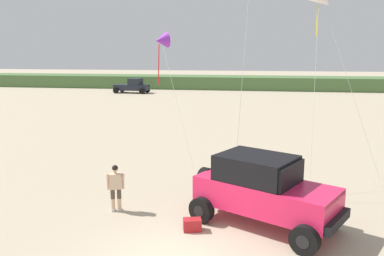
{
  "coord_description": "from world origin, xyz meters",
  "views": [
    {
      "loc": [
        2.0,
        -9.73,
        5.48
      ],
      "look_at": [
        -0.23,
        3.71,
        2.89
      ],
      "focal_mm": 37.43,
      "sensor_mm": 36.0,
      "label": 1
    }
  ],
  "objects_px": {
    "cooler_box": "(192,225)",
    "kite_green_box": "(161,41)",
    "jeep": "(263,189)",
    "person_watching": "(116,185)",
    "distant_pickup": "(133,86)"
  },
  "relations": [
    {
      "from": "person_watching",
      "to": "cooler_box",
      "type": "relative_size",
      "value": 2.98
    },
    {
      "from": "person_watching",
      "to": "cooler_box",
      "type": "height_order",
      "value": "person_watching"
    },
    {
      "from": "distant_pickup",
      "to": "jeep",
      "type": "bearing_deg",
      "value": -66.84
    },
    {
      "from": "jeep",
      "to": "person_watching",
      "type": "relative_size",
      "value": 2.99
    },
    {
      "from": "cooler_box",
      "to": "person_watching",
      "type": "bearing_deg",
      "value": 144.2
    },
    {
      "from": "person_watching",
      "to": "kite_green_box",
      "type": "height_order",
      "value": "kite_green_box"
    },
    {
      "from": "cooler_box",
      "to": "kite_green_box",
      "type": "bearing_deg",
      "value": 95.45
    },
    {
      "from": "cooler_box",
      "to": "distant_pickup",
      "type": "height_order",
      "value": "distant_pickup"
    },
    {
      "from": "cooler_box",
      "to": "kite_green_box",
      "type": "xyz_separation_m",
      "value": [
        -2.73,
        7.52,
        5.81
      ]
    },
    {
      "from": "distant_pickup",
      "to": "kite_green_box",
      "type": "xyz_separation_m",
      "value": [
        12.14,
        -33.11,
        5.06
      ]
    },
    {
      "from": "jeep",
      "to": "person_watching",
      "type": "height_order",
      "value": "jeep"
    },
    {
      "from": "person_watching",
      "to": "cooler_box",
      "type": "bearing_deg",
      "value": -21.26
    },
    {
      "from": "person_watching",
      "to": "jeep",
      "type": "bearing_deg",
      "value": -3.71
    },
    {
      "from": "jeep",
      "to": "person_watching",
      "type": "bearing_deg",
      "value": 176.29
    },
    {
      "from": "cooler_box",
      "to": "distant_pickup",
      "type": "distance_m",
      "value": 43.28
    }
  ]
}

